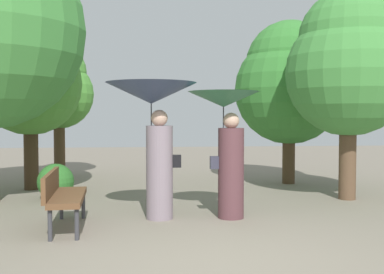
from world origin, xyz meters
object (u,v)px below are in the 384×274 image
Objects in this scene: person_right at (227,131)px; tree_near_left at (30,75)px; park_bench at (62,194)px; tree_near_right at (289,82)px; tree_mid_right at (349,63)px; tree_far_back at (59,88)px; person_left at (154,116)px.

person_right is 0.52× the size of tree_near_left.
park_bench is at bearing -70.99° from tree_near_left.
tree_mid_right is (0.48, -2.25, 0.20)m from tree_near_right.
tree_near_right is at bearing -51.77° from park_bench.
tree_near_right is at bearing 102.02° from tree_mid_right.
tree_near_right is 0.96× the size of tree_mid_right.
person_right is 0.51× the size of tree_near_right.
tree_far_back is at bearing 34.11° from person_right.
tree_near_left is 1.09× the size of tree_far_back.
tree_mid_right is at bearing -72.99° from park_bench.
tree_near_left is 6.74m from tree_mid_right.
park_bench is 6.57m from tree_near_right.
park_bench is at bearing -79.78° from tree_far_back.
tree_near_right is (2.18, 3.70, 1.08)m from person_right.
tree_near_right is at bearing -18.27° from tree_far_back.
person_left is 0.55× the size of tree_near_right.
tree_near_left is at bearing -176.66° from tree_near_right.
person_right is 1.32× the size of park_bench.
person_left is 1.83m from park_bench.
person_right is 0.57× the size of tree_far_back.
park_bench is (-1.33, -0.55, -1.13)m from person_left.
tree_near_right reaches higher than tree_far_back.
tree_far_back is (-1.10, 6.09, 1.90)m from park_bench.
tree_mid_right reaches higher than person_right.
tree_near_left is 0.95× the size of tree_mid_right.
tree_near_left reaches higher than park_bench.
person_left is 1.07× the size of person_right.
park_bench is (-2.49, -0.49, -0.88)m from person_right.
person_right is at bearing -91.49° from person_left.
person_left is at bearing -159.95° from tree_mid_right.
person_left is 5.01m from tree_near_right.
person_left is 1.41× the size of park_bench.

